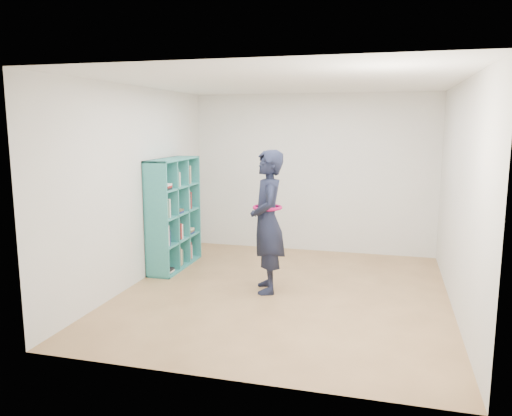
# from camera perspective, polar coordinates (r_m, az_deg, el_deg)

# --- Properties ---
(floor) EXTENTS (4.50, 4.50, 0.00)m
(floor) POSITION_cam_1_polar(r_m,az_deg,el_deg) (6.41, 3.22, -9.67)
(floor) COLOR olive
(floor) RESTS_ON ground
(ceiling) EXTENTS (4.50, 4.50, 0.00)m
(ceiling) POSITION_cam_1_polar(r_m,az_deg,el_deg) (6.07, 3.45, 14.18)
(ceiling) COLOR white
(ceiling) RESTS_ON wall_back
(wall_left) EXTENTS (0.02, 4.50, 2.60)m
(wall_left) POSITION_cam_1_polar(r_m,az_deg,el_deg) (6.79, -13.43, 2.46)
(wall_left) COLOR silver
(wall_left) RESTS_ON floor
(wall_right) EXTENTS (0.02, 4.50, 2.60)m
(wall_right) POSITION_cam_1_polar(r_m,az_deg,el_deg) (6.03, 22.28, 1.12)
(wall_right) COLOR silver
(wall_right) RESTS_ON floor
(wall_back) EXTENTS (4.00, 0.02, 2.60)m
(wall_back) POSITION_cam_1_polar(r_m,az_deg,el_deg) (8.31, 6.50, 3.93)
(wall_back) COLOR silver
(wall_back) RESTS_ON floor
(wall_front) EXTENTS (4.00, 0.02, 2.60)m
(wall_front) POSITION_cam_1_polar(r_m,az_deg,el_deg) (3.96, -3.31, -2.30)
(wall_front) COLOR silver
(wall_front) RESTS_ON floor
(bookshelf) EXTENTS (0.35, 1.22, 1.62)m
(bookshelf) POSITION_cam_1_polar(r_m,az_deg,el_deg) (7.44, -9.56, -0.79)
(bookshelf) COLOR teal
(bookshelf) RESTS_ON floor
(person) EXTENTS (0.62, 0.76, 1.80)m
(person) POSITION_cam_1_polar(r_m,az_deg,el_deg) (6.26, 1.31, -1.57)
(person) COLOR black
(person) RESTS_ON floor
(smartphone) EXTENTS (0.07, 0.09, 0.14)m
(smartphone) POSITION_cam_1_polar(r_m,az_deg,el_deg) (6.30, -0.07, -0.41)
(smartphone) COLOR silver
(smartphone) RESTS_ON person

